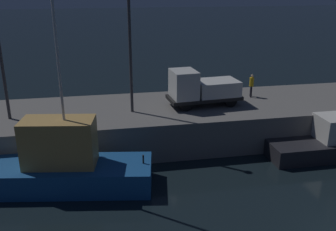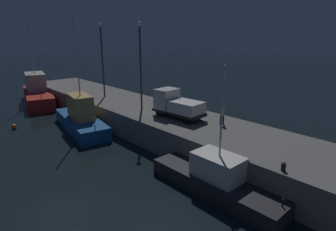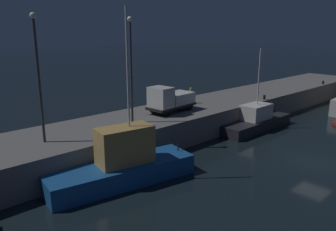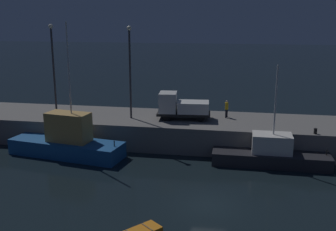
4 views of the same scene
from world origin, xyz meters
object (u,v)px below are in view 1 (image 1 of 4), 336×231
object	(u,v)px
utility_truck	(201,88)
dockworker	(251,84)
fishing_trawler_red	(57,166)
lamp_post_east	(130,35)

from	to	relation	value
utility_truck	dockworker	xyz separation A→B (m)	(4.38, 1.36, -0.26)
fishing_trawler_red	dockworker	distance (m)	15.77
lamp_post_east	utility_truck	distance (m)	6.37
utility_truck	dockworker	bearing A→B (deg)	17.22
utility_truck	dockworker	world-z (taller)	utility_truck
fishing_trawler_red	lamp_post_east	xyz separation A→B (m)	(4.70, 4.95, 6.40)
lamp_post_east	utility_truck	size ratio (longest dim) A/B	1.68
fishing_trawler_red	lamp_post_east	size ratio (longest dim) A/B	1.33
dockworker	fishing_trawler_red	bearing A→B (deg)	-154.34
fishing_trawler_red	dockworker	bearing A→B (deg)	25.66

